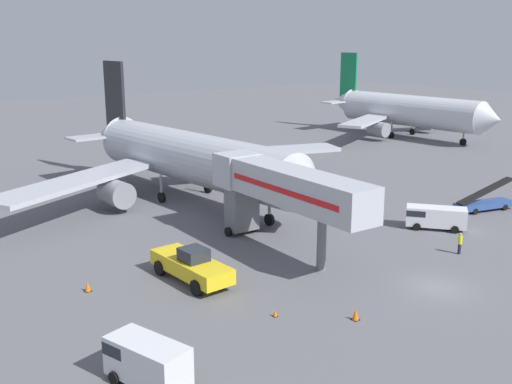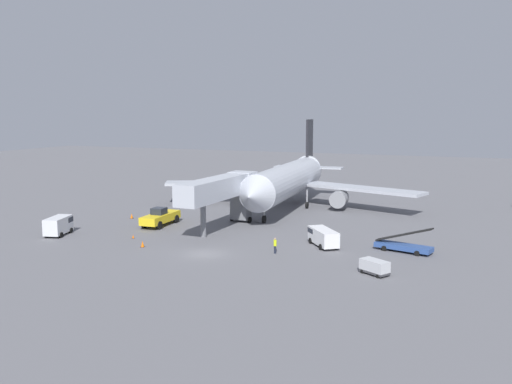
{
  "view_description": "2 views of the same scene",
  "coord_description": "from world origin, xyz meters",
  "px_view_note": "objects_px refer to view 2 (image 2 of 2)",
  "views": [
    {
      "loc": [
        -33.54,
        -23.54,
        16.75
      ],
      "look_at": [
        1.16,
        22.36,
        2.13
      ],
      "focal_mm": 42.53,
      "sensor_mm": 36.0,
      "label": 1
    },
    {
      "loc": [
        27.99,
        -52.57,
        15.52
      ],
      "look_at": [
        -2.46,
        20.43,
        4.01
      ],
      "focal_mm": 38.84,
      "sensor_mm": 36.0,
      "label": 2
    }
  ],
  "objects_px": {
    "belt_loader_truck": "(403,245)",
    "safety_cone_charlie": "(143,244)",
    "service_van_rear_left": "(59,225)",
    "safety_cone_alpha": "(132,216)",
    "service_van_far_right": "(323,236)",
    "airplane_at_gate": "(288,180)",
    "baggage_cart_outer_left": "(375,267)",
    "ground_crew_worker_foreground": "(275,245)",
    "jet_bridge": "(222,190)",
    "safety_cone_bravo": "(133,236)",
    "pushback_tug": "(160,217)"
  },
  "relations": [
    {
      "from": "ground_crew_worker_foreground",
      "to": "safety_cone_alpha",
      "type": "distance_m",
      "value": 28.71
    },
    {
      "from": "airplane_at_gate",
      "to": "safety_cone_bravo",
      "type": "xyz_separation_m",
      "value": [
        -10.47,
        -27.92,
        -4.32
      ]
    },
    {
      "from": "airplane_at_gate",
      "to": "belt_loader_truck",
      "type": "xyz_separation_m",
      "value": [
        21.33,
        -21.87,
        -3.8
      ]
    },
    {
      "from": "pushback_tug",
      "to": "safety_cone_charlie",
      "type": "xyz_separation_m",
      "value": [
        4.78,
        -11.35,
        -0.81
      ]
    },
    {
      "from": "service_van_far_right",
      "to": "service_van_rear_left",
      "type": "relative_size",
      "value": 1.11
    },
    {
      "from": "belt_loader_truck",
      "to": "safety_cone_charlie",
      "type": "distance_m",
      "value": 29.68
    },
    {
      "from": "service_van_far_right",
      "to": "service_van_rear_left",
      "type": "bearing_deg",
      "value": -167.42
    },
    {
      "from": "airplane_at_gate",
      "to": "baggage_cart_outer_left",
      "type": "height_order",
      "value": "airplane_at_gate"
    },
    {
      "from": "jet_bridge",
      "to": "service_van_far_right",
      "type": "relative_size",
      "value": 3.25
    },
    {
      "from": "baggage_cart_outer_left",
      "to": "safety_cone_bravo",
      "type": "relative_size",
      "value": 6.47
    },
    {
      "from": "baggage_cart_outer_left",
      "to": "safety_cone_charlie",
      "type": "height_order",
      "value": "baggage_cart_outer_left"
    },
    {
      "from": "service_van_far_right",
      "to": "safety_cone_charlie",
      "type": "relative_size",
      "value": 7.41
    },
    {
      "from": "ground_crew_worker_foreground",
      "to": "safety_cone_charlie",
      "type": "xyz_separation_m",
      "value": [
        -15.17,
        -3.21,
        -0.58
      ]
    },
    {
      "from": "pushback_tug",
      "to": "belt_loader_truck",
      "type": "xyz_separation_m",
      "value": [
        32.94,
        -1.96,
        -0.4
      ]
    },
    {
      "from": "airplane_at_gate",
      "to": "service_van_rear_left",
      "type": "xyz_separation_m",
      "value": [
        -20.31,
        -29.91,
        -3.25
      ]
    },
    {
      "from": "service_van_far_right",
      "to": "ground_crew_worker_foreground",
      "type": "relative_size",
      "value": 3.0
    },
    {
      "from": "baggage_cart_outer_left",
      "to": "safety_cone_alpha",
      "type": "xyz_separation_m",
      "value": [
        -38.24,
        14.67,
        -0.44
      ]
    },
    {
      "from": "belt_loader_truck",
      "to": "safety_cone_charlie",
      "type": "height_order",
      "value": "belt_loader_truck"
    },
    {
      "from": "service_van_far_right",
      "to": "jet_bridge",
      "type": "bearing_deg",
      "value": 165.22
    },
    {
      "from": "baggage_cart_outer_left",
      "to": "belt_loader_truck",
      "type": "bearing_deg",
      "value": 82.44
    },
    {
      "from": "ground_crew_worker_foreground",
      "to": "safety_cone_alpha",
      "type": "xyz_separation_m",
      "value": [
        -26.58,
        10.84,
        -0.58
      ]
    },
    {
      "from": "baggage_cart_outer_left",
      "to": "pushback_tug",
      "type": "bearing_deg",
      "value": 159.26
    },
    {
      "from": "airplane_at_gate",
      "to": "safety_cone_bravo",
      "type": "height_order",
      "value": "airplane_at_gate"
    },
    {
      "from": "safety_cone_bravo",
      "to": "safety_cone_charlie",
      "type": "xyz_separation_m",
      "value": [
        3.64,
        -3.34,
        0.12
      ]
    },
    {
      "from": "service_van_far_right",
      "to": "pushback_tug",
      "type": "bearing_deg",
      "value": 173.45
    },
    {
      "from": "jet_bridge",
      "to": "airplane_at_gate",
      "type": "bearing_deg",
      "value": 81.99
    },
    {
      "from": "service_van_far_right",
      "to": "safety_cone_alpha",
      "type": "distance_m",
      "value": 30.97
    },
    {
      "from": "pushback_tug",
      "to": "safety_cone_charlie",
      "type": "height_order",
      "value": "pushback_tug"
    },
    {
      "from": "safety_cone_alpha",
      "to": "service_van_far_right",
      "type": "bearing_deg",
      "value": -10.11
    },
    {
      "from": "ground_crew_worker_foreground",
      "to": "jet_bridge",
      "type": "bearing_deg",
      "value": 139.64
    },
    {
      "from": "ground_crew_worker_foreground",
      "to": "safety_cone_alpha",
      "type": "relative_size",
      "value": 2.46
    },
    {
      "from": "service_van_far_right",
      "to": "baggage_cart_outer_left",
      "type": "height_order",
      "value": "service_van_far_right"
    },
    {
      "from": "service_van_rear_left",
      "to": "baggage_cart_outer_left",
      "type": "bearing_deg",
      "value": -2.8
    },
    {
      "from": "service_van_rear_left",
      "to": "jet_bridge",
      "type": "bearing_deg",
      "value": 32.33
    },
    {
      "from": "pushback_tug",
      "to": "belt_loader_truck",
      "type": "bearing_deg",
      "value": -3.41
    },
    {
      "from": "safety_cone_alpha",
      "to": "airplane_at_gate",
      "type": "bearing_deg",
      "value": 43.33
    },
    {
      "from": "belt_loader_truck",
      "to": "service_van_far_right",
      "type": "height_order",
      "value": "belt_loader_truck"
    },
    {
      "from": "pushback_tug",
      "to": "service_van_far_right",
      "type": "relative_size",
      "value": 1.38
    },
    {
      "from": "service_van_rear_left",
      "to": "safety_cone_alpha",
      "type": "bearing_deg",
      "value": 80.76
    },
    {
      "from": "belt_loader_truck",
      "to": "service_van_rear_left",
      "type": "xyz_separation_m",
      "value": [
        -41.64,
        -8.04,
        0.55
      ]
    },
    {
      "from": "airplane_at_gate",
      "to": "baggage_cart_outer_left",
      "type": "bearing_deg",
      "value": -57.89
    },
    {
      "from": "baggage_cart_outer_left",
      "to": "safety_cone_charlie",
      "type": "bearing_deg",
      "value": 178.67
    },
    {
      "from": "jet_bridge",
      "to": "service_van_far_right",
      "type": "distance_m",
      "value": 15.93
    },
    {
      "from": "service_van_rear_left",
      "to": "ground_crew_worker_foreground",
      "type": "bearing_deg",
      "value": 3.71
    },
    {
      "from": "pushback_tug",
      "to": "baggage_cart_outer_left",
      "type": "distance_m",
      "value": 33.81
    },
    {
      "from": "safety_cone_charlie",
      "to": "service_van_far_right",
      "type": "bearing_deg",
      "value": 24.31
    },
    {
      "from": "service_van_far_right",
      "to": "safety_cone_alpha",
      "type": "xyz_separation_m",
      "value": [
        -30.48,
        5.44,
        -0.8
      ]
    },
    {
      "from": "pushback_tug",
      "to": "service_van_far_right",
      "type": "bearing_deg",
      "value": -6.55
    },
    {
      "from": "airplane_at_gate",
      "to": "pushback_tug",
      "type": "distance_m",
      "value": 23.29
    },
    {
      "from": "safety_cone_bravo",
      "to": "airplane_at_gate",
      "type": "bearing_deg",
      "value": 69.45
    }
  ]
}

